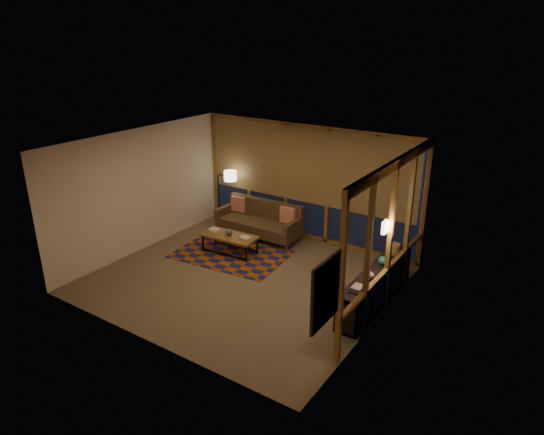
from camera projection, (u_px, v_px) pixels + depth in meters
The scene contains 21 objects.
floor at pixel (244, 279), 9.61m from camera, with size 5.50×5.00×0.01m, color #7F674F.
ceiling at pixel (241, 145), 8.63m from camera, with size 5.50×5.00×0.01m, color white.
walls at pixel (243, 215), 9.12m from camera, with size 5.51×5.01×2.70m.
window_wall_back at pixel (307, 183), 11.01m from camera, with size 5.30×0.16×2.60m, color olive, non-canonical shape.
window_wall_right at pixel (391, 236), 8.21m from camera, with size 0.16×3.70×2.60m, color olive, non-canonical shape.
wall_art at pixel (325, 292), 6.25m from camera, with size 0.06×0.74×0.94m, color red, non-canonical shape.
wall_sconce at pixel (385, 227), 8.05m from camera, with size 0.12×0.18×0.22m, color #FFF1C9, non-canonical shape.
sofa at pixel (259, 220), 11.42m from camera, with size 2.01×0.81×0.82m, color brown, non-canonical shape.
pillow_left at pixel (239, 205), 11.88m from camera, with size 0.37×0.12×0.37m, color red, non-canonical shape.
pillow_right at pixel (288, 216), 11.15m from camera, with size 0.38×0.13×0.38m, color red, non-canonical shape.
area_rug at pixel (231, 254), 10.64m from camera, with size 2.38×1.58×0.01m, color #91410B.
coffee_table at pixel (230, 244), 10.68m from camera, with size 1.23×0.56×0.41m, color olive, non-canonical shape.
book_stack_a at pixel (214, 230), 10.77m from camera, with size 0.25×0.20×0.07m, color beige, non-canonical shape.
book_stack_b at pixel (245, 238), 10.40m from camera, with size 0.27×0.21×0.05m, color beige, non-canonical shape.
ceramic_pot at pixel (229, 232), 10.57m from camera, with size 0.16×0.16×0.16m, color black.
floor_lamp at pixel (219, 197), 12.07m from camera, with size 0.47×0.31×1.42m, color black, non-canonical shape.
bookshelf at pixel (376, 286), 8.69m from camera, with size 0.40×2.54×0.64m, color black, non-canonical shape.
basket at pixel (394, 248), 9.21m from camera, with size 0.25×0.25×0.18m, color #AF6F41.
teal_bowl at pixel (383, 261), 8.74m from camera, with size 0.17×0.17×0.17m, color #1F6D62.
vase at pixel (369, 274), 8.25m from camera, with size 0.18×0.18×0.18m, color tan.
shelf_book_stack at pixel (357, 288), 7.91m from camera, with size 0.15×0.22×0.06m, color beige, non-canonical shape.
Camera 1 is at (5.17, -6.79, 4.62)m, focal length 32.00 mm.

